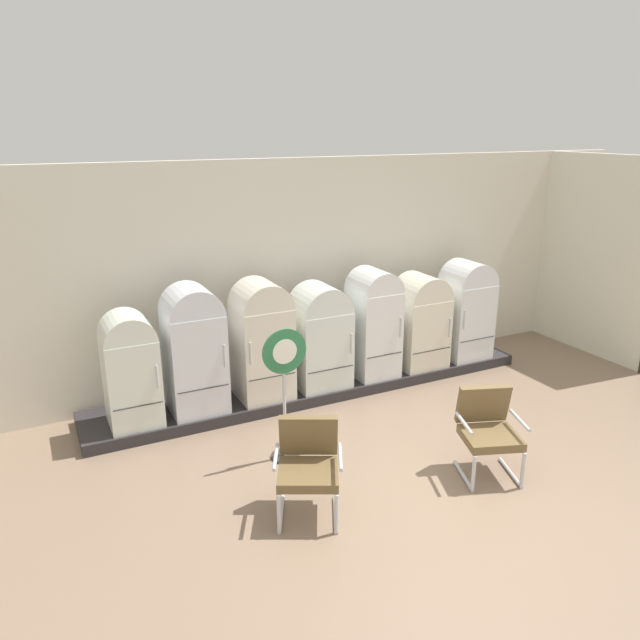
# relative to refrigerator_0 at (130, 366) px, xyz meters

# --- Properties ---
(ground) EXTENTS (12.00, 10.00, 0.05)m
(ground) POSITION_rel_refrigerator_0_xyz_m (2.47, -2.88, -0.89)
(ground) COLOR #896F59
(back_wall) EXTENTS (11.76, 0.12, 3.12)m
(back_wall) POSITION_rel_refrigerator_0_xyz_m (2.47, 0.78, 0.71)
(back_wall) COLOR silver
(back_wall) RESTS_ON ground
(side_wall_right) EXTENTS (0.16, 2.20, 3.12)m
(side_wall_right) POSITION_rel_refrigerator_0_xyz_m (7.13, -0.41, 0.68)
(side_wall_right) COLOR silver
(side_wall_right) RESTS_ON ground
(display_plinth) EXTENTS (6.25, 0.95, 0.15)m
(display_plinth) POSITION_rel_refrigerator_0_xyz_m (2.47, 0.14, -0.79)
(display_plinth) COLOR #2B282A
(display_plinth) RESTS_ON ground
(refrigerator_0) EXTENTS (0.60, 0.62, 1.36)m
(refrigerator_0) POSITION_rel_refrigerator_0_xyz_m (0.00, 0.00, 0.00)
(refrigerator_0) COLOR silver
(refrigerator_0) RESTS_ON display_plinth
(refrigerator_1) EXTENTS (0.67, 0.66, 1.59)m
(refrigerator_1) POSITION_rel_refrigerator_0_xyz_m (0.76, 0.02, 0.12)
(refrigerator_1) COLOR silver
(refrigerator_1) RESTS_ON display_plinth
(refrigerator_2) EXTENTS (0.68, 0.67, 1.55)m
(refrigerator_2) POSITION_rel_refrigerator_0_xyz_m (1.64, 0.03, 0.10)
(refrigerator_2) COLOR silver
(refrigerator_2) RESTS_ON display_plinth
(refrigerator_3) EXTENTS (0.71, 0.65, 1.41)m
(refrigerator_3) POSITION_rel_refrigerator_0_xyz_m (2.47, 0.02, 0.01)
(refrigerator_3) COLOR silver
(refrigerator_3) RESTS_ON display_plinth
(refrigerator_4) EXTENTS (0.60, 0.66, 1.52)m
(refrigerator_4) POSITION_rel_refrigerator_0_xyz_m (3.29, 0.02, 0.09)
(refrigerator_4) COLOR white
(refrigerator_4) RESTS_ON display_plinth
(refrigerator_5) EXTENTS (0.70, 0.65, 1.36)m
(refrigerator_5) POSITION_rel_refrigerator_0_xyz_m (4.08, 0.02, -0.01)
(refrigerator_5) COLOR silver
(refrigerator_5) RESTS_ON display_plinth
(refrigerator_6) EXTENTS (0.68, 0.63, 1.48)m
(refrigerator_6) POSITION_rel_refrigerator_0_xyz_m (4.91, 0.01, 0.06)
(refrigerator_6) COLOR white
(refrigerator_6) RESTS_ON display_plinth
(armchair_left) EXTENTS (0.79, 0.81, 0.93)m
(armchair_left) POSITION_rel_refrigerator_0_xyz_m (1.19, -2.29, -0.34)
(armchair_left) COLOR silver
(armchair_left) RESTS_ON ground
(armchair_right) EXTENTS (0.75, 0.78, 0.93)m
(armchair_right) POSITION_rel_refrigerator_0_xyz_m (3.17, -2.51, -0.34)
(armchair_right) COLOR silver
(armchair_right) RESTS_ON ground
(sign_stand) EXTENTS (0.50, 0.32, 1.52)m
(sign_stand) POSITION_rel_refrigerator_0_xyz_m (1.38, -1.32, -0.09)
(sign_stand) COLOR #2D2D30
(sign_stand) RESTS_ON ground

